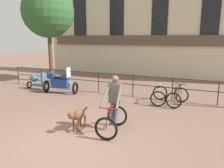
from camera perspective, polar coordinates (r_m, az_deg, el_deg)
The scene contains 10 objects.
ground_plane at distance 6.35m, azimuth -10.06°, elevation -14.43°, with size 60.00×60.00×0.00m, color #7A5B4C.
canal_railing at distance 10.61m, azimuth 5.53°, elevation 0.58°, with size 15.05×0.05×1.05m.
building_facade at distance 16.13m, azimuth 12.71°, elevation 18.90°, with size 18.00×0.72×9.65m.
cyclist_with_bike at distance 6.62m, azimuth 0.35°, elevation -5.98°, with size 0.80×1.24×1.70m.
dog at distance 6.83m, azimuth -8.93°, elevation -8.02°, with size 0.32×1.00×0.69m.
parked_motorcycle at distance 11.46m, azimuth -13.43°, elevation 0.41°, with size 1.84×0.91×1.35m.
parked_bicycle_near_lamp at distance 9.72m, azimuth 12.20°, elevation -2.83°, with size 0.80×1.18×0.86m.
parked_bicycle_mid_left at distance 9.61m, azimuth 16.74°, elevation -3.26°, with size 0.83×1.20×0.86m.
parked_scooter at distance 12.72m, azimuth -19.02°, elevation 0.75°, with size 1.29×0.43×0.96m.
tree_canalside_left at distance 14.72m, azimuth -16.36°, elevation 17.63°, with size 3.20×3.20×5.97m.
Camera 1 is at (3.24, -4.68, 2.82)m, focal length 35.00 mm.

